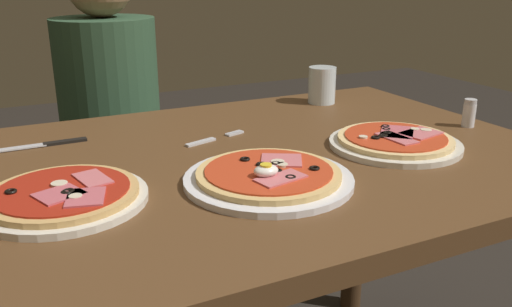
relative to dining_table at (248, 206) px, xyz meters
The scene contains 9 objects.
dining_table is the anchor object (origin of this frame).
pizza_foreground 0.20m from the dining_table, 101.43° to the right, with size 0.30×0.30×0.05m.
pizza_across_left 0.34m from the dining_table, 16.10° to the right, with size 0.28×0.28×0.03m.
pizza_across_right 0.40m from the dining_table, 167.78° to the right, with size 0.27×0.27×0.03m.
water_glass_near 0.52m from the dining_table, 39.79° to the left, with size 0.08×0.08×0.10m.
fork 0.17m from the dining_table, 103.55° to the left, with size 0.15×0.06×0.00m.
knife 0.45m from the dining_table, 145.28° to the left, with size 0.20×0.02×0.01m.
salt_shaker 0.58m from the dining_table, ahead, with size 0.03×0.03×0.07m.
diner_person 0.82m from the dining_table, 98.09° to the left, with size 0.32×0.32×1.18m.
Camera 1 is at (-0.44, -0.94, 1.13)m, focal length 37.89 mm.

